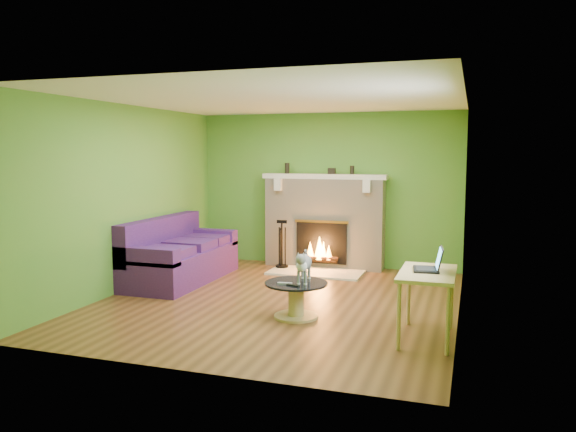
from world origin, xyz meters
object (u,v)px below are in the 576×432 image
cat (304,266)px  desk (427,280)px  sofa (178,256)px  coffee_table (296,297)px

cat → desk: bearing=-22.1°
sofa → desk: bearing=-22.6°
coffee_table → desk: (1.52, -0.30, 0.38)m
sofa → cat: bearing=-27.5°
sofa → desk: size_ratio=2.20×
sofa → cat: size_ratio=3.41×
coffee_table → desk: desk is taller
sofa → cat: 2.68m
sofa → coffee_table: bearing=-29.3°
desk → cat: (-1.44, 0.35, -0.01)m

